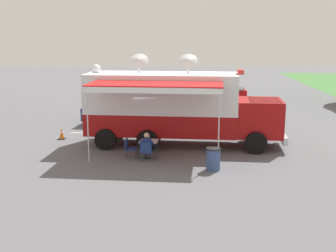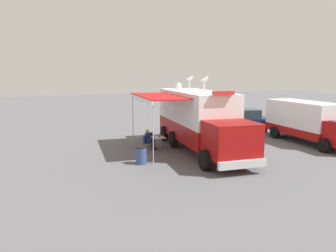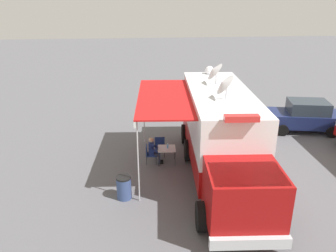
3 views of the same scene
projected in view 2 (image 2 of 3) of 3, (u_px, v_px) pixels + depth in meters
ground_plane at (195, 148)px, 19.91m from camera, size 100.00×100.00×0.00m
lot_stripe at (207, 137)px, 23.26m from camera, size 0.45×4.80×0.01m
command_truck at (199, 118)px, 18.87m from camera, size 5.25×9.64×4.53m
folding_table at (159, 138)px, 19.46m from camera, size 0.85×0.85×0.73m
water_bottle at (159, 135)px, 19.45m from camera, size 0.07×0.07×0.22m
folding_chair_at_table at (146, 142)px, 19.25m from camera, size 0.51×0.51×0.87m
folding_chair_beside_table at (150, 138)px, 20.18m from camera, size 0.51×0.51×0.87m
seated_responder at (149, 139)px, 19.28m from camera, size 0.68×0.58×1.25m
trash_bin at (141, 155)px, 16.33m from camera, size 0.57×0.57×0.91m
traffic_cone at (177, 129)px, 25.04m from camera, size 0.36×0.36×0.58m
support_truck at (308, 122)px, 21.09m from camera, size 2.49×6.86×2.70m
car_behind_truck at (243, 120)px, 25.18m from camera, size 4.48×2.64×1.76m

